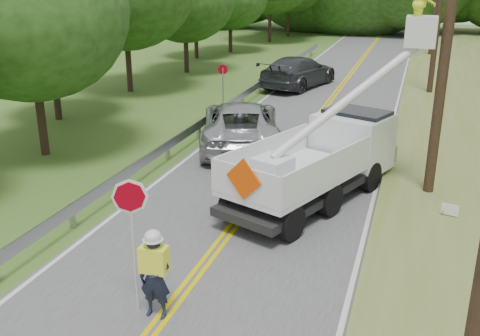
% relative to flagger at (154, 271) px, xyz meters
% --- Properties ---
extents(road, '(7.20, 96.00, 0.03)m').
position_rel_flagger_xyz_m(road, '(0.15, 12.95, -1.04)').
color(road, '#4B4B4D').
rests_on(road, ground).
extents(guardrail, '(0.18, 48.00, 0.77)m').
position_rel_flagger_xyz_m(guardrail, '(-3.87, 13.86, -0.49)').
color(guardrail, gray).
rests_on(guardrail, ground).
extents(utility_poles, '(1.60, 43.30, 10.00)m').
position_rel_flagger_xyz_m(utility_poles, '(5.15, 15.96, 4.22)').
color(utility_poles, black).
rests_on(utility_poles, ground).
extents(flagger, '(1.11, 0.44, 2.88)m').
position_rel_flagger_xyz_m(flagger, '(0.00, 0.00, 0.00)').
color(flagger, '#191E33').
rests_on(flagger, road).
extents(bucket_truck, '(5.26, 7.00, 6.57)m').
position_rel_flagger_xyz_m(bucket_truck, '(2.35, 7.63, 0.47)').
color(bucket_truck, black).
rests_on(bucket_truck, road).
extents(suv_silver, '(4.76, 6.94, 1.76)m').
position_rel_flagger_xyz_m(suv_silver, '(-1.92, 11.39, -0.14)').
color(suv_silver, '#B0B1B8').
rests_on(suv_silver, road).
extents(suv_darkgrey, '(4.06, 6.63, 1.79)m').
position_rel_flagger_xyz_m(suv_darkgrey, '(-2.27, 23.48, -0.13)').
color(suv_darkgrey, '#373B40').
rests_on(suv_darkgrey, road).
extents(stop_sign_permanent, '(0.47, 0.19, 2.30)m').
position_rel_flagger_xyz_m(stop_sign_permanent, '(-4.51, 16.53, 0.46)').
color(stop_sign_permanent, gray).
rests_on(stop_sign_permanent, ground).
extents(yard_sign, '(0.44, 0.14, 0.65)m').
position_rel_flagger_xyz_m(yard_sign, '(5.71, 6.21, -0.58)').
color(yard_sign, white).
rests_on(yard_sign, ground).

